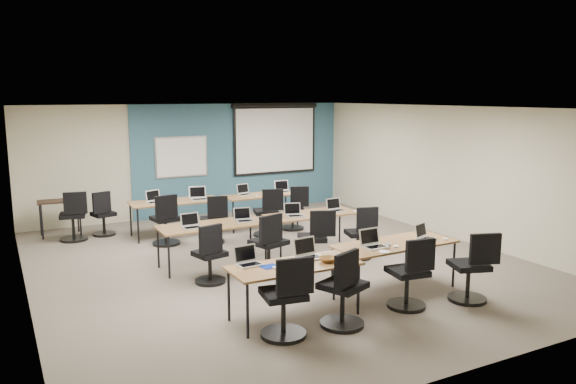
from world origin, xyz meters
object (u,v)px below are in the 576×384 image
whiteboard (182,157)px  laptop_3 (424,235)px  laptop_7 (336,208)px  training_table_front_left (295,268)px  projector_screen (275,135)px  task_chair_4 (210,259)px  training_table_mid_left (212,227)px  task_chair_5 (269,249)px  laptop_1 (308,253)px  task_chair_10 (268,216)px  laptop_10 (244,192)px  task_chair_8 (166,224)px  training_table_front_right (395,246)px  task_chair_1 (343,295)px  laptop_2 (373,243)px  laptop_9 (199,196)px  task_chair_7 (361,237)px  training_table_mid_right (312,216)px  laptop_6 (294,213)px  laptop_8 (154,199)px  laptop_5 (244,218)px  spare_chair_a (103,217)px  utility_table (59,205)px  task_chair_11 (295,212)px  task_chair_2 (410,279)px  laptop_11 (283,189)px  laptop_4 (191,224)px  training_table_back_left (176,203)px  training_table_back_right (261,197)px  task_chair_6 (315,244)px  task_chair_9 (214,224)px  laptop_0 (248,260)px  spare_chair_b (74,220)px

whiteboard → laptop_3: (1.78, -6.55, -0.66)m
laptop_7 → training_table_front_left: bearing=-132.6°
projector_screen → task_chair_4: 6.30m
training_table_mid_left → task_chair_5: size_ratio=1.77×
laptop_1 → task_chair_10: 4.12m
laptop_10 → task_chair_8: bearing=-172.4°
training_table_front_right → training_table_mid_left: (-2.00, 2.42, -0.00)m
task_chair_1 → laptop_2: bearing=15.1°
laptop_9 → task_chair_7: bearing=-46.5°
whiteboard → laptop_10: size_ratio=4.15×
training_table_mid_right → laptop_6: (-0.42, -0.07, 0.11)m
task_chair_1 → task_chair_5: 2.33m
projector_screen → task_chair_8: size_ratio=2.35×
training_table_mid_right → laptop_8: bearing=132.0°
laptop_5 → spare_chair_a: size_ratio=0.32×
training_table_front_right → laptop_10: size_ratio=6.14×
laptop_7 → utility_table: (-4.56, 3.52, -0.14)m
laptop_7 → task_chair_11: bearing=88.2°
task_chair_2 → laptop_2: bearing=109.4°
laptop_11 → training_table_mid_right: bearing=-98.9°
task_chair_2 → laptop_7: 3.22m
training_table_front_right → laptop_11: laptop_11 is taller
task_chair_5 → task_chair_10: task_chair_5 is taller
laptop_4 → laptop_8: laptop_8 is taller
training_table_mid_right → training_table_back_left: bearing=126.7°
task_chair_2 → training_table_back_right: bearing=95.0°
training_table_front_left → projector_screen: bearing=65.7°
task_chair_6 → task_chair_8: size_ratio=0.99×
laptop_11 → training_table_mid_left: bearing=-132.4°
laptop_4 → laptop_9: 2.58m
projector_screen → laptop_1: projector_screen is taller
laptop_7 → task_chair_9: task_chair_9 is taller
laptop_1 → utility_table: size_ratio=0.40×
laptop_0 → laptop_3: bearing=-5.9°
task_chair_7 → spare_chair_b: 5.76m
training_table_back_right → laptop_7: bearing=-79.1°
task_chair_2 → training_table_mid_left: bearing=126.5°
training_table_mid_left → task_chair_11: task_chair_11 is taller
laptop_10 → task_chair_11: bearing=-53.2°
whiteboard → training_table_mid_left: whiteboard is taller
training_table_mid_right → laptop_10: 2.44m
laptop_8 → task_chair_11: 3.00m
laptop_1 → task_chair_9: laptop_1 is taller
laptop_4 → spare_chair_b: 3.33m
task_chair_1 → task_chair_2: bearing=-16.9°
training_table_mid_left → task_chair_7: bearing=-18.5°
laptop_4 → spare_chair_a: size_ratio=0.33×
training_table_back_right → laptop_7: (0.51, -2.27, 0.11)m
task_chair_5 → task_chair_7: task_chair_5 is taller
laptop_0 → task_chair_11: same height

